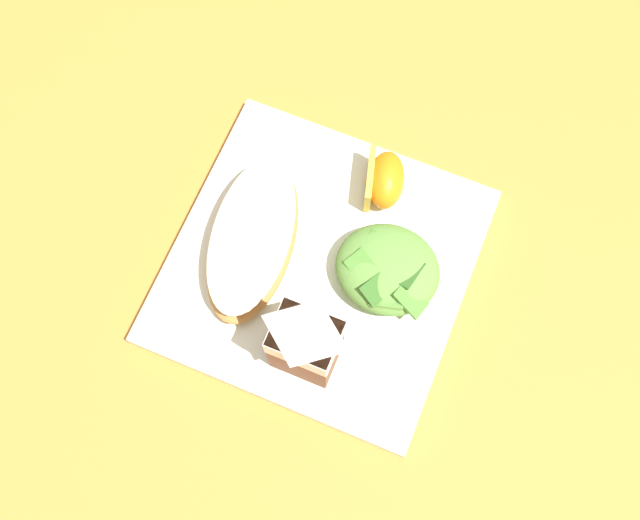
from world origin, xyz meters
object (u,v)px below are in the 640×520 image
object	(u,v)px
orange_wedge_front	(384,180)
milk_carton	(306,341)
green_salad_pile	(388,269)
cheesy_pizza_bread	(253,239)
white_plate	(320,266)

from	to	relation	value
orange_wedge_front	milk_carton	bearing A→B (deg)	88.58
green_salad_pile	orange_wedge_front	distance (m)	0.09
cheesy_pizza_bread	milk_carton	world-z (taller)	milk_carton
cheesy_pizza_bread	milk_carton	xyz separation A→B (m)	(-0.09, 0.08, 0.04)
green_salad_pile	orange_wedge_front	xyz separation A→B (m)	(0.04, -0.09, -0.00)
milk_carton	orange_wedge_front	size ratio (longest dim) A/B	1.63
green_salad_pile	milk_carton	size ratio (longest dim) A/B	0.91
milk_carton	orange_wedge_front	distance (m)	0.19
green_salad_pile	milk_carton	xyz separation A→B (m)	(0.04, 0.10, 0.04)
white_plate	cheesy_pizza_bread	xyz separation A→B (m)	(0.07, 0.01, 0.03)
milk_carton	green_salad_pile	bearing A→B (deg)	-111.90
white_plate	cheesy_pizza_bread	bearing A→B (deg)	6.48
milk_carton	orange_wedge_front	world-z (taller)	milk_carton
white_plate	green_salad_pile	world-z (taller)	green_salad_pile
cheesy_pizza_bread	white_plate	bearing A→B (deg)	-173.52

